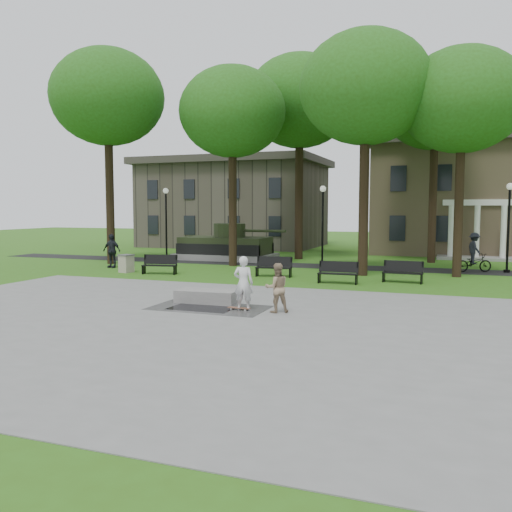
# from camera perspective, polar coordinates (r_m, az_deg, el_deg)

# --- Properties ---
(ground) EXTENTS (120.00, 120.00, 0.00)m
(ground) POSITION_cam_1_polar(r_m,az_deg,el_deg) (20.93, -2.17, -4.33)
(ground) COLOR #2F5A15
(ground) RESTS_ON ground
(plaza) EXTENTS (22.00, 16.00, 0.02)m
(plaza) POSITION_cam_1_polar(r_m,az_deg,el_deg) (16.49, -8.86, -6.90)
(plaza) COLOR gray
(plaza) RESTS_ON ground
(footpath) EXTENTS (44.00, 2.60, 0.01)m
(footpath) POSITION_cam_1_polar(r_m,az_deg,el_deg) (32.25, 5.99, -1.04)
(footpath) COLOR black
(footpath) RESTS_ON ground
(building_right) EXTENTS (17.00, 12.00, 8.60)m
(building_right) POSITION_cam_1_polar(r_m,az_deg,el_deg) (45.14, 23.06, 5.83)
(building_right) COLOR #9E8460
(building_right) RESTS_ON ground
(building_left) EXTENTS (15.00, 10.00, 7.20)m
(building_left) POSITION_cam_1_polar(r_m,az_deg,el_deg) (49.34, -2.26, 5.26)
(building_left) COLOR #4C443D
(building_left) RESTS_ON ground
(tree_0) EXTENTS (6.80, 6.80, 12.97)m
(tree_0) POSITION_cam_1_polar(r_m,az_deg,el_deg) (35.04, -15.36, 15.76)
(tree_0) COLOR black
(tree_0) RESTS_ON ground
(tree_1) EXTENTS (6.20, 6.20, 11.63)m
(tree_1) POSITION_cam_1_polar(r_m,az_deg,el_deg) (32.55, -2.51, 14.85)
(tree_1) COLOR black
(tree_1) RESTS_ON ground
(tree_2) EXTENTS (6.60, 6.60, 12.16)m
(tree_2) POSITION_cam_1_polar(r_m,az_deg,el_deg) (28.55, 11.48, 16.89)
(tree_2) COLOR black
(tree_2) RESTS_ON ground
(tree_3) EXTENTS (6.00, 6.00, 11.19)m
(tree_3) POSITION_cam_1_polar(r_m,az_deg,el_deg) (29.05, 20.89, 15.01)
(tree_3) COLOR black
(tree_3) RESTS_ON ground
(tree_4) EXTENTS (7.20, 7.20, 13.50)m
(tree_4) POSITION_cam_1_polar(r_m,az_deg,el_deg) (37.11, 4.62, 15.87)
(tree_4) COLOR black
(tree_4) RESTS_ON ground
(tree_5) EXTENTS (6.40, 6.40, 12.44)m
(tree_5) POSITION_cam_1_polar(r_m,az_deg,el_deg) (36.16, 18.37, 14.76)
(tree_5) COLOR black
(tree_5) RESTS_ON ground
(lamp_left) EXTENTS (0.36, 0.36, 4.73)m
(lamp_left) POSITION_cam_1_polar(r_m,az_deg,el_deg) (36.13, -9.44, 4.00)
(lamp_left) COLOR black
(lamp_left) RESTS_ON ground
(lamp_mid) EXTENTS (0.36, 0.36, 4.73)m
(lamp_mid) POSITION_cam_1_polar(r_m,az_deg,el_deg) (32.25, 7.03, 3.91)
(lamp_mid) COLOR black
(lamp_mid) RESTS_ON ground
(lamp_right) EXTENTS (0.36, 0.36, 4.73)m
(lamp_right) POSITION_cam_1_polar(r_m,az_deg,el_deg) (31.50, 25.06, 3.45)
(lamp_right) COLOR black
(lamp_right) RESTS_ON ground
(tank_monument) EXTENTS (7.45, 3.40, 2.40)m
(tank_monument) POSITION_cam_1_polar(r_m,az_deg,el_deg) (36.15, -3.17, 0.99)
(tank_monument) COLOR gray
(tank_monument) RESTS_ON ground
(puddle) EXTENTS (2.20, 1.20, 0.00)m
(puddle) POSITION_cam_1_polar(r_m,az_deg,el_deg) (18.54, -5.79, -5.50)
(puddle) COLOR black
(puddle) RESTS_ON plaza
(concrete_block) EXTENTS (2.26, 1.13, 0.45)m
(concrete_block) POSITION_cam_1_polar(r_m,az_deg,el_deg) (19.66, -5.17, -4.23)
(concrete_block) COLOR gray
(concrete_block) RESTS_ON plaza
(skateboard) EXTENTS (0.79, 0.24, 0.07)m
(skateboard) POSITION_cam_1_polar(r_m,az_deg,el_deg) (18.20, -1.80, -5.57)
(skateboard) COLOR brown
(skateboard) RESTS_ON plaza
(skateboarder) EXTENTS (0.72, 0.53, 1.81)m
(skateboarder) POSITION_cam_1_polar(r_m,az_deg,el_deg) (18.04, -1.34, -2.86)
(skateboarder) COLOR silver
(skateboarder) RESTS_ON plaza
(friend_watching) EXTENTS (0.99, 0.93, 1.62)m
(friend_watching) POSITION_cam_1_polar(r_m,az_deg,el_deg) (17.63, 2.21, -3.37)
(friend_watching) COLOR #987F62
(friend_watching) RESTS_ON plaza
(pedestrian_walker) EXTENTS (1.15, 0.51, 1.94)m
(pedestrian_walker) POSITION_cam_1_polar(r_m,az_deg,el_deg) (32.17, -14.96, 0.53)
(pedestrian_walker) COLOR black
(pedestrian_walker) RESTS_ON ground
(cyclist) EXTENTS (2.01, 1.38, 2.12)m
(cyclist) POSITION_cam_1_polar(r_m,az_deg,el_deg) (31.18, 21.97, 0.00)
(cyclist) COLOR black
(cyclist) RESTS_ON ground
(park_bench_0) EXTENTS (1.85, 0.86, 1.00)m
(park_bench_0) POSITION_cam_1_polar(r_m,az_deg,el_deg) (28.55, -10.05, -0.83)
(park_bench_0) COLOR black
(park_bench_0) RESTS_ON ground
(park_bench_1) EXTENTS (1.84, 0.71, 1.00)m
(park_bench_1) POSITION_cam_1_polar(r_m,az_deg,el_deg) (27.06, 1.93, -1.08)
(park_bench_1) COLOR black
(park_bench_1) RESTS_ON ground
(park_bench_2) EXTENTS (1.81, 0.55, 1.00)m
(park_bench_2) POSITION_cam_1_polar(r_m,az_deg,el_deg) (24.86, 8.64, -1.67)
(park_bench_2) COLOR black
(park_bench_2) RESTS_ON ground
(park_bench_3) EXTENTS (1.83, 0.66, 1.00)m
(park_bench_3) POSITION_cam_1_polar(r_m,az_deg,el_deg) (25.74, 15.19, -1.57)
(park_bench_3) COLOR black
(park_bench_3) RESTS_ON ground
(trash_bin) EXTENTS (0.80, 0.80, 0.96)m
(trash_bin) POSITION_cam_1_polar(r_m,az_deg,el_deg) (29.63, -13.50, -0.76)
(trash_bin) COLOR #A99F8B
(trash_bin) RESTS_ON ground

